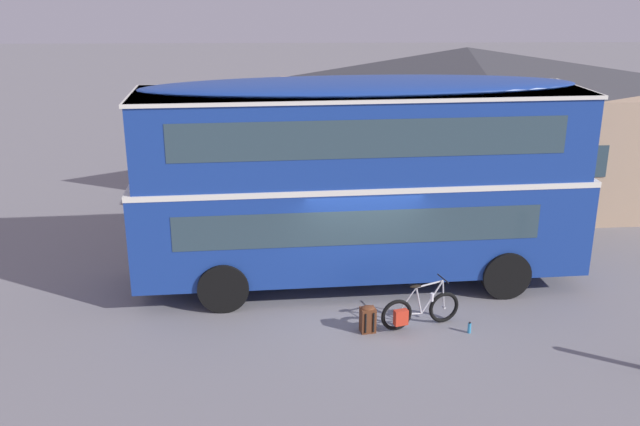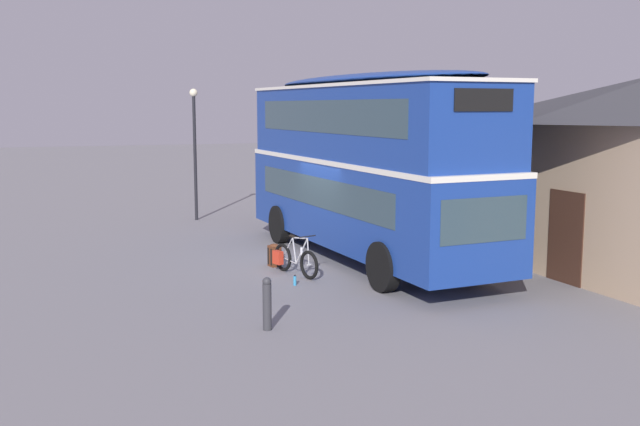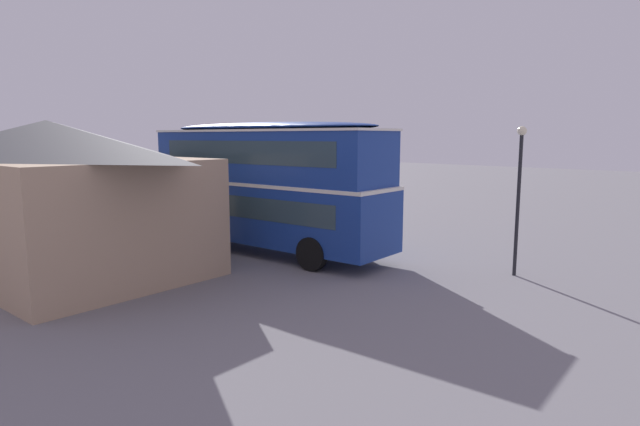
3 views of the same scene
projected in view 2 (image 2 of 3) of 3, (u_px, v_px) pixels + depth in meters
ground_plane at (322, 263)px, 18.71m from camera, size 120.00×120.00×0.00m
double_decker_bus at (366, 159)px, 18.71m from camera, size 10.28×3.31×4.79m
touring_bicycle at (293, 259)px, 17.32m from camera, size 1.70×0.78×1.02m
backpack_on_ground at (275, 255)px, 18.26m from camera, size 0.34×0.34×0.57m
water_bottle_blue_sports at (295, 280)px, 16.32m from camera, size 0.07×0.07×0.24m
street_lamp at (195, 139)px, 25.35m from camera, size 0.28×0.28×4.58m
kerb_bollard at (267, 303)px, 13.01m from camera, size 0.16×0.16×0.97m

